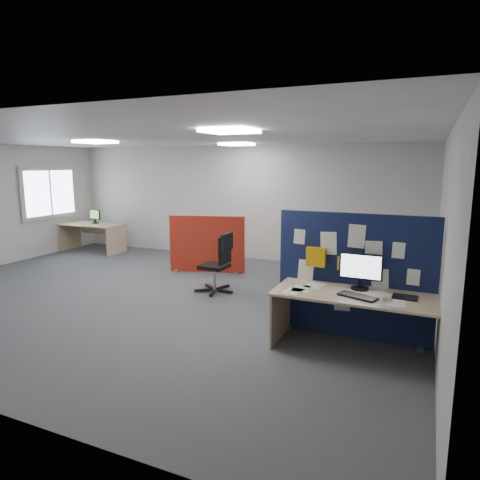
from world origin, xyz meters
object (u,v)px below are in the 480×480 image
(second_desk, at_px, (94,230))
(red_divider, at_px, (207,245))
(monitor_second, at_px, (95,216))
(monitor_main, at_px, (361,269))
(navy_divider, at_px, (353,276))
(main_desk, at_px, (357,305))
(office_chair, at_px, (220,260))

(second_desk, bearing_deg, red_divider, -11.09)
(monitor_second, bearing_deg, monitor_main, -12.65)
(navy_divider, relative_size, monitor_second, 5.14)
(monitor_main, bearing_deg, main_desk, -90.25)
(second_desk, distance_m, office_chair, 5.05)
(monitor_main, height_order, red_divider, red_divider)
(second_desk, relative_size, monitor_second, 4.13)
(navy_divider, xyz_separation_m, main_desk, (0.12, -0.35, -0.26))
(red_divider, relative_size, office_chair, 1.46)
(main_desk, bearing_deg, navy_divider, 108.16)
(main_desk, distance_m, second_desk, 8.00)
(red_divider, bearing_deg, monitor_main, -51.23)
(navy_divider, xyz_separation_m, monitor_main, (0.12, -0.20, 0.15))
(office_chair, bearing_deg, red_divider, 128.20)
(second_desk, distance_m, monitor_second, 0.38)
(second_desk, xyz_separation_m, office_chair, (4.66, -1.94, 0.05))
(main_desk, relative_size, second_desk, 1.23)
(navy_divider, relative_size, monitor_main, 3.82)
(second_desk, relative_size, office_chair, 1.52)
(office_chair, bearing_deg, main_desk, -27.26)
(red_divider, bearing_deg, second_desk, 152.89)
(main_desk, height_order, office_chair, office_chair)
(monitor_main, xyz_separation_m, second_desk, (-7.26, 3.21, -0.43))
(monitor_main, distance_m, monitor_second, 7.95)
(monitor_main, relative_size, second_desk, 0.33)
(main_desk, xyz_separation_m, office_chair, (-2.60, 1.41, 0.03))
(second_desk, bearing_deg, main_desk, -24.81)
(red_divider, height_order, second_desk, red_divider)
(red_divider, relative_size, second_desk, 0.96)
(navy_divider, bearing_deg, second_desk, 157.19)
(monitor_second, bearing_deg, office_chair, -11.68)
(second_desk, bearing_deg, monitor_main, -23.84)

